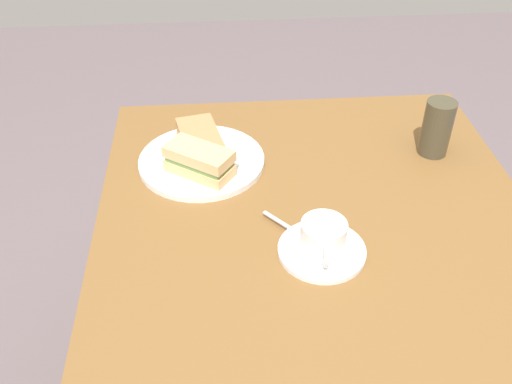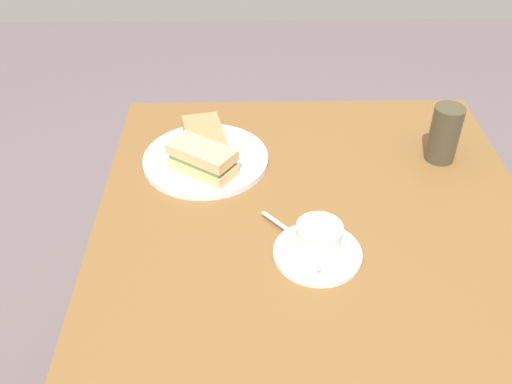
{
  "view_description": "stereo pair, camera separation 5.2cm",
  "coord_description": "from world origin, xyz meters",
  "px_view_note": "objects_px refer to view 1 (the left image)",
  "views": [
    {
      "loc": [
        0.75,
        -0.18,
        1.48
      ],
      "look_at": [
        -0.12,
        -0.11,
        0.79
      ],
      "focal_mm": 40.06,
      "sensor_mm": 36.0,
      "label": 1
    },
    {
      "loc": [
        0.75,
        -0.13,
        1.48
      ],
      "look_at": [
        -0.12,
        -0.11,
        0.79
      ],
      "focal_mm": 40.06,
      "sensor_mm": 36.0,
      "label": 2
    }
  ],
  "objects_px": {
    "sandwich_front": "(201,143)",
    "coffee_cup": "(323,236)",
    "sandwich_back": "(199,161)",
    "coffee_saucer": "(322,251)",
    "sandwich_plate": "(202,161)",
    "drinking_glass": "(437,128)",
    "spoon": "(290,228)",
    "dining_table": "(320,274)"
  },
  "relations": [
    {
      "from": "dining_table",
      "to": "sandwich_front",
      "type": "xyz_separation_m",
      "value": [
        -0.28,
        -0.22,
        0.13
      ]
    },
    {
      "from": "coffee_cup",
      "to": "drinking_glass",
      "type": "height_order",
      "value": "drinking_glass"
    },
    {
      "from": "sandwich_front",
      "to": "drinking_glass",
      "type": "distance_m",
      "value": 0.51
    },
    {
      "from": "sandwich_back",
      "to": "coffee_saucer",
      "type": "xyz_separation_m",
      "value": [
        0.24,
        0.21,
        -0.04
      ]
    },
    {
      "from": "coffee_saucer",
      "to": "spoon",
      "type": "relative_size",
      "value": 1.93
    },
    {
      "from": "sandwich_front",
      "to": "spoon",
      "type": "relative_size",
      "value": 1.95
    },
    {
      "from": "sandwich_plate",
      "to": "sandwich_front",
      "type": "xyz_separation_m",
      "value": [
        -0.02,
        -0.0,
        0.03
      ]
    },
    {
      "from": "sandwich_back",
      "to": "spoon",
      "type": "height_order",
      "value": "sandwich_back"
    },
    {
      "from": "coffee_saucer",
      "to": "coffee_cup",
      "type": "xyz_separation_m",
      "value": [
        0.0,
        -0.0,
        0.04
      ]
    },
    {
      "from": "sandwich_front",
      "to": "coffee_cup",
      "type": "bearing_deg",
      "value": 34.37
    },
    {
      "from": "sandwich_plate",
      "to": "spoon",
      "type": "height_order",
      "value": "spoon"
    },
    {
      "from": "sandwich_plate",
      "to": "drinking_glass",
      "type": "bearing_deg",
      "value": 90.46
    },
    {
      "from": "dining_table",
      "to": "coffee_cup",
      "type": "xyz_separation_m",
      "value": [
        0.03,
        -0.01,
        0.13
      ]
    },
    {
      "from": "dining_table",
      "to": "drinking_glass",
      "type": "distance_m",
      "value": 0.42
    },
    {
      "from": "dining_table",
      "to": "coffee_cup",
      "type": "distance_m",
      "value": 0.13
    },
    {
      "from": "coffee_saucer",
      "to": "drinking_glass",
      "type": "relative_size",
      "value": 1.25
    },
    {
      "from": "sandwich_back",
      "to": "spoon",
      "type": "relative_size",
      "value": 1.86
    },
    {
      "from": "coffee_cup",
      "to": "drinking_glass",
      "type": "relative_size",
      "value": 0.86
    },
    {
      "from": "spoon",
      "to": "drinking_glass",
      "type": "xyz_separation_m",
      "value": [
        -0.24,
        0.35,
        0.05
      ]
    },
    {
      "from": "drinking_glass",
      "to": "spoon",
      "type": "bearing_deg",
      "value": -55.49
    },
    {
      "from": "coffee_cup",
      "to": "drinking_glass",
      "type": "bearing_deg",
      "value": 134.96
    },
    {
      "from": "coffee_cup",
      "to": "drinking_glass",
      "type": "distance_m",
      "value": 0.42
    },
    {
      "from": "sandwich_back",
      "to": "coffee_cup",
      "type": "bearing_deg",
      "value": 41.52
    },
    {
      "from": "sandwich_front",
      "to": "sandwich_back",
      "type": "relative_size",
      "value": 1.05
    },
    {
      "from": "coffee_saucer",
      "to": "coffee_cup",
      "type": "height_order",
      "value": "coffee_cup"
    },
    {
      "from": "sandwich_front",
      "to": "sandwich_back",
      "type": "xyz_separation_m",
      "value": [
        0.07,
        -0.0,
        0.0
      ]
    },
    {
      "from": "dining_table",
      "to": "coffee_saucer",
      "type": "xyz_separation_m",
      "value": [
        0.03,
        -0.01,
        0.09
      ]
    },
    {
      "from": "sandwich_back",
      "to": "sandwich_front",
      "type": "bearing_deg",
      "value": 177.87
    },
    {
      "from": "coffee_saucer",
      "to": "sandwich_back",
      "type": "bearing_deg",
      "value": -138.26
    },
    {
      "from": "dining_table",
      "to": "sandwich_plate",
      "type": "relative_size",
      "value": 3.88
    },
    {
      "from": "sandwich_plate",
      "to": "sandwich_back",
      "type": "relative_size",
      "value": 1.78
    },
    {
      "from": "spoon",
      "to": "coffee_cup",
      "type": "bearing_deg",
      "value": 40.54
    },
    {
      "from": "sandwich_plate",
      "to": "coffee_saucer",
      "type": "distance_m",
      "value": 0.36
    },
    {
      "from": "dining_table",
      "to": "sandwich_plate",
      "type": "height_order",
      "value": "sandwich_plate"
    },
    {
      "from": "sandwich_back",
      "to": "drinking_glass",
      "type": "xyz_separation_m",
      "value": [
        -0.06,
        0.51,
        0.02
      ]
    },
    {
      "from": "coffee_saucer",
      "to": "drinking_glass",
      "type": "xyz_separation_m",
      "value": [
        -0.3,
        0.3,
        0.06
      ]
    },
    {
      "from": "coffee_saucer",
      "to": "sandwich_plate",
      "type": "bearing_deg",
      "value": -144.05
    },
    {
      "from": "sandwich_back",
      "to": "coffee_saucer",
      "type": "bearing_deg",
      "value": 41.74
    },
    {
      "from": "sandwich_plate",
      "to": "dining_table",
      "type": "bearing_deg",
      "value": 40.06
    },
    {
      "from": "sandwich_back",
      "to": "drinking_glass",
      "type": "distance_m",
      "value": 0.52
    },
    {
      "from": "coffee_cup",
      "to": "spoon",
      "type": "distance_m",
      "value": 0.08
    },
    {
      "from": "sandwich_front",
      "to": "coffee_saucer",
      "type": "distance_m",
      "value": 0.38
    }
  ]
}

